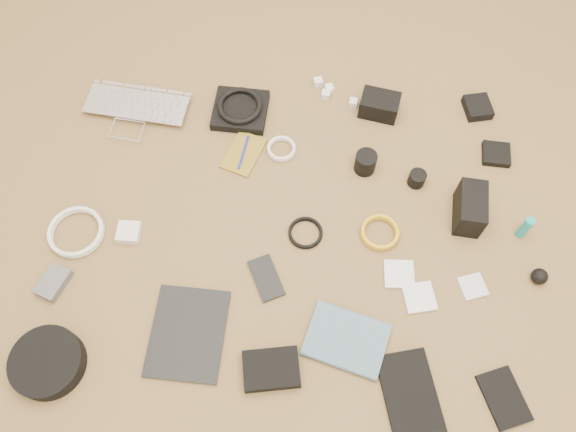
{
  "coord_description": "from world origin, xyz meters",
  "views": [
    {
      "loc": [
        -0.01,
        -0.69,
        1.47
      ],
      "look_at": [
        -0.01,
        0.04,
        0.02
      ],
      "focal_mm": 35.0,
      "sensor_mm": 36.0,
      "label": 1
    }
  ],
  "objects_px": {
    "tablet": "(188,333)",
    "phone": "(266,278)",
    "paperback": "(337,368)",
    "laptop": "(133,116)",
    "headphone_case": "(48,363)",
    "dslr_camera": "(379,105)"
  },
  "relations": [
    {
      "from": "tablet",
      "to": "phone",
      "type": "relative_size",
      "value": 1.95
    },
    {
      "from": "tablet",
      "to": "phone",
      "type": "height_order",
      "value": "tablet"
    },
    {
      "from": "phone",
      "to": "paperback",
      "type": "height_order",
      "value": "paperback"
    },
    {
      "from": "laptop",
      "to": "headphone_case",
      "type": "xyz_separation_m",
      "value": [
        -0.12,
        -0.78,
        0.01
      ]
    },
    {
      "from": "laptop",
      "to": "tablet",
      "type": "height_order",
      "value": "laptop"
    },
    {
      "from": "tablet",
      "to": "paperback",
      "type": "relative_size",
      "value": 1.22
    },
    {
      "from": "laptop",
      "to": "phone",
      "type": "height_order",
      "value": "laptop"
    },
    {
      "from": "tablet",
      "to": "phone",
      "type": "xyz_separation_m",
      "value": [
        0.2,
        0.16,
        -0.0
      ]
    },
    {
      "from": "dslr_camera",
      "to": "laptop",
      "type": "bearing_deg",
      "value": -162.75
    },
    {
      "from": "dslr_camera",
      "to": "paperback",
      "type": "height_order",
      "value": "dslr_camera"
    },
    {
      "from": "headphone_case",
      "to": "tablet",
      "type": "bearing_deg",
      "value": 13.38
    },
    {
      "from": "dslr_camera",
      "to": "tablet",
      "type": "xyz_separation_m",
      "value": [
        -0.55,
        -0.73,
        -0.03
      ]
    },
    {
      "from": "laptop",
      "to": "phone",
      "type": "distance_m",
      "value": 0.7
    },
    {
      "from": "phone",
      "to": "paperback",
      "type": "bearing_deg",
      "value": -74.56
    },
    {
      "from": "tablet",
      "to": "headphone_case",
      "type": "bearing_deg",
      "value": -160.78
    },
    {
      "from": "dslr_camera",
      "to": "tablet",
      "type": "height_order",
      "value": "dslr_camera"
    },
    {
      "from": "laptop",
      "to": "dslr_camera",
      "type": "height_order",
      "value": "dslr_camera"
    },
    {
      "from": "tablet",
      "to": "headphone_case",
      "type": "relative_size",
      "value": 1.35
    },
    {
      "from": "dslr_camera",
      "to": "paperback",
      "type": "bearing_deg",
      "value": -86.07
    },
    {
      "from": "paperback",
      "to": "tablet",
      "type": "bearing_deg",
      "value": 96.48
    },
    {
      "from": "dslr_camera",
      "to": "headphone_case",
      "type": "height_order",
      "value": "dslr_camera"
    },
    {
      "from": "laptop",
      "to": "paperback",
      "type": "xyz_separation_m",
      "value": [
        0.62,
        -0.79,
        -0.0
      ]
    }
  ]
}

